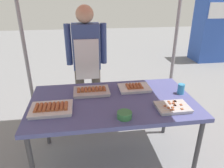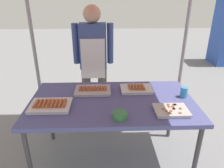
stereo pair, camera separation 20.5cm
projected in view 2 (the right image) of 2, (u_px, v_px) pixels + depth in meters
The scene contains 9 objects.
ground_plane at pixel (112, 159), 2.37m from camera, with size 18.00×18.00×0.00m, color slate.
stall_table at pixel (112, 105), 2.09m from camera, with size 1.60×0.90×0.75m.
tray_grilled_sausages at pixel (93, 90), 2.22m from camera, with size 0.37×0.25×0.05m.
tray_meat_skewers at pixel (171, 110), 1.85m from camera, with size 0.29×0.22×0.04m.
tray_pork_links at pixel (136, 89), 2.26m from camera, with size 0.33×0.23×0.05m.
tray_spring_rolls at pixel (50, 105), 1.93m from camera, with size 0.37×0.27×0.05m.
condiment_bowl at pixel (120, 116), 1.76m from camera, with size 0.13×0.13×0.05m, color #33723F.
drink_cup_near_edge at pixel (184, 92), 2.10m from camera, with size 0.07×0.07×0.11m, color #338CBF.
vendor_woman at pixel (93, 57), 2.75m from camera, with size 0.52×0.23×1.59m.
Camera 2 is at (-0.07, -1.83, 1.73)m, focal length 33.86 mm.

